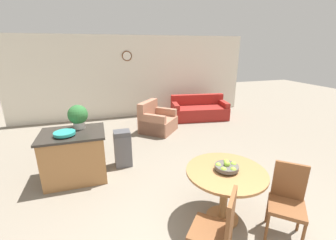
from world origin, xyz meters
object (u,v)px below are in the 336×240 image
dining_table (225,182)px  couch (199,111)px  dining_chair_near_right (287,198)px  armchair (157,121)px  teal_bowl (64,133)px  fruit_bowl (227,167)px  potted_plant (78,116)px  trash_bin (123,148)px  dining_chair_near_left (218,228)px  kitchen_island (75,155)px

dining_table → couch: (1.67, 4.41, -0.33)m
dining_chair_near_right → armchair: 4.17m
teal_bowl → fruit_bowl: bearing=-37.3°
potted_plant → trash_bin: (0.76, 0.01, -0.77)m
armchair → dining_chair_near_left: bearing=-144.4°
trash_bin → teal_bowl: bearing=-160.8°
dining_chair_near_right → kitchen_island: 3.46m
dining_chair_near_right → kitchen_island: (-2.66, 2.21, -0.08)m
fruit_bowl → teal_bowl: size_ratio=0.89×
potted_plant → couch: bearing=34.4°
potted_plant → trash_bin: 1.08m
fruit_bowl → teal_bowl: 2.69m
teal_bowl → kitchen_island: bearing=51.8°
fruit_bowl → potted_plant: (-1.92, 1.95, 0.31)m
fruit_bowl → armchair: size_ratio=0.26×
dining_table → dining_chair_near_right: (0.62, -0.45, -0.07)m
dining_table → teal_bowl: bearing=142.8°
couch → armchair: size_ratio=1.58×
dining_chair_near_right → fruit_bowl: dining_chair_near_right is taller
couch → trash_bin: bearing=-130.8°
potted_plant → trash_bin: size_ratio=0.59×
dining_chair_near_right → trash_bin: size_ratio=1.29×
kitchen_island → armchair: size_ratio=0.90×
dining_chair_near_right → armchair: dining_chair_near_right is taller
trash_bin → dining_table: bearing=-59.4°
armchair → couch: bearing=-24.4°
couch → armchair: bearing=-147.6°
dining_table → dining_chair_near_left: size_ratio=1.11×
kitchen_island → armchair: (2.03, 1.91, -0.16)m
teal_bowl → couch: (3.81, 2.78, -0.67)m
dining_table → dining_chair_near_left: 0.77m
dining_chair_near_left → kitchen_island: 2.86m
dining_table → fruit_bowl: bearing=-90.4°
dining_chair_near_left → fruit_bowl: bearing=5.8°
dining_chair_near_left → trash_bin: dining_chair_near_left is taller
dining_chair_near_right → fruit_bowl: size_ratio=3.08×
dining_chair_near_right → couch: (1.05, 4.86, -0.26)m
dining_chair_near_right → fruit_bowl: bearing=5.8°
dining_chair_near_right → teal_bowl: bearing=4.8°
dining_table → kitchen_island: size_ratio=0.97×
teal_bowl → trash_bin: teal_bowl is taller
dining_chair_near_right → potted_plant: bearing=-1.6°
dining_chair_near_left → kitchen_island: dining_chair_near_left is taller
kitchen_island → dining_chair_near_right: bearing=-39.6°
trash_bin → armchair: (1.16, 1.70, -0.08)m
dining_table → kitchen_island: 2.69m
dining_chair_near_left → potted_plant: size_ratio=2.19×
teal_bowl → trash_bin: bearing=19.2°
trash_bin → couch: bearing=40.8°
dining_table → potted_plant: size_ratio=2.42×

